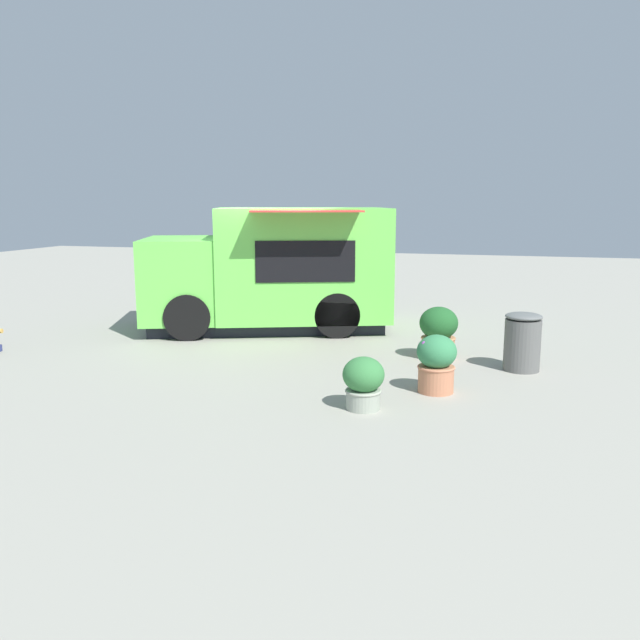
# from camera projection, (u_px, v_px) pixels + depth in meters

# --- Properties ---
(ground_plane) EXTENTS (40.00, 40.00, 0.00)m
(ground_plane) POSITION_uv_depth(u_px,v_px,m) (269.00, 332.00, 12.86)
(ground_plane) COLOR #9B998C
(food_truck) EXTENTS (3.74, 5.22, 2.40)m
(food_truck) POSITION_uv_depth(u_px,v_px,m) (274.00, 272.00, 13.04)
(food_truck) COLOR #69D64D
(food_truck) RESTS_ON ground_plane
(planter_flowering_near) EXTENTS (0.52, 0.52, 0.66)m
(planter_flowering_near) POSITION_uv_depth(u_px,v_px,m) (363.00, 382.00, 8.06)
(planter_flowering_near) COLOR #949C8C
(planter_flowering_near) RESTS_ON ground_plane
(planter_flowering_far) EXTENTS (0.62, 0.62, 0.86)m
(planter_flowering_far) POSITION_uv_depth(u_px,v_px,m) (438.00, 332.00, 10.63)
(planter_flowering_far) COLOR tan
(planter_flowering_far) RESTS_ON ground_plane
(planter_flowering_side) EXTENTS (0.54, 0.54, 0.79)m
(planter_flowering_side) POSITION_uv_depth(u_px,v_px,m) (436.00, 362.00, 8.77)
(planter_flowering_side) COLOR #BB7452
(planter_flowering_side) RESTS_ON ground_plane
(trash_bin) EXTENTS (0.55, 0.55, 0.89)m
(trash_bin) POSITION_uv_depth(u_px,v_px,m) (522.00, 341.00, 9.90)
(trash_bin) COLOR #585957
(trash_bin) RESTS_ON ground_plane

